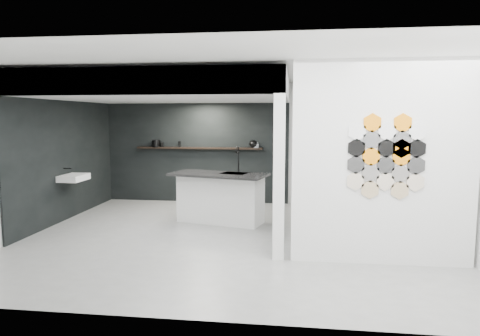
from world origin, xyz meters
name	(u,v)px	position (x,y,z in m)	size (l,w,h in m)	color
floor	(232,238)	(0.00, 0.00, -0.01)	(7.00, 6.00, 0.01)	slate
partition_panel	(383,163)	(2.23, -1.00, 1.40)	(2.45, 0.15, 2.80)	silver
bay_clad_back	(196,153)	(-1.30, 2.97, 1.18)	(4.40, 0.04, 2.35)	black
bay_clad_left	(67,160)	(-3.47, 1.00, 1.18)	(0.04, 4.00, 2.35)	black
bulkhead	(171,89)	(-1.30, 1.00, 2.55)	(4.40, 4.00, 0.40)	silver
corner_column	(279,178)	(0.82, -1.00, 1.18)	(0.16, 0.16, 2.35)	silver
fascia_beam	(134,81)	(-1.30, -0.92, 2.55)	(4.40, 0.16, 0.40)	silver
wall_basin	(74,178)	(-3.24, 0.80, 0.85)	(0.40, 0.60, 0.12)	silver
display_shelf	(199,148)	(-1.20, 2.87, 1.30)	(3.00, 0.15, 0.04)	black
kitchen_island	(220,197)	(-0.37, 1.02, 0.50)	(1.96, 1.23, 1.47)	silver
stockpot	(156,143)	(-2.25, 2.87, 1.40)	(0.20, 0.20, 0.16)	black
kettle	(254,144)	(0.09, 2.87, 1.41)	(0.21, 0.21, 0.17)	black
glass_bowl	(256,146)	(0.15, 2.87, 1.37)	(0.13, 0.13, 0.09)	gray
glass_vase	(256,145)	(0.15, 2.87, 1.39)	(0.10, 0.10, 0.14)	gray
bottle_dark	(179,144)	(-1.67, 2.87, 1.39)	(0.05, 0.05, 0.14)	black
utensil_cup	(162,145)	(-2.11, 2.87, 1.37)	(0.08, 0.08, 0.10)	black
hex_tile_cluster	(387,156)	(2.26, -1.09, 1.50)	(1.04, 0.02, 1.16)	beige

